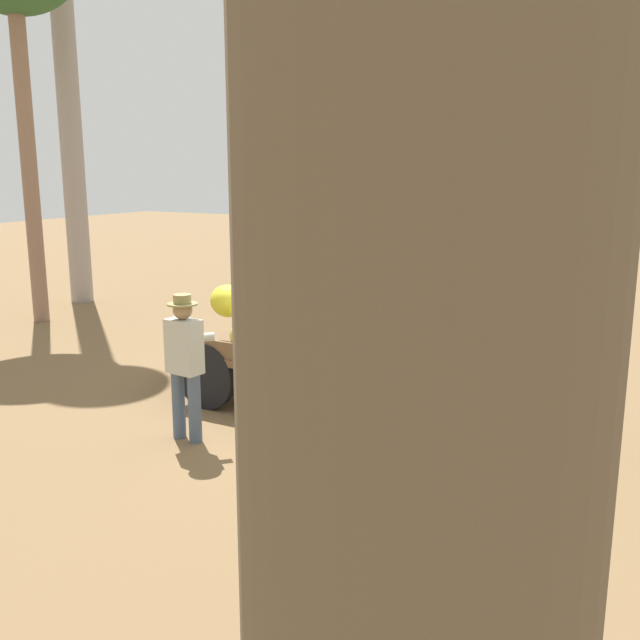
{
  "coord_description": "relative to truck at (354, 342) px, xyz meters",
  "views": [
    {
      "loc": [
        4.21,
        -7.87,
        3.13
      ],
      "look_at": [
        -0.14,
        0.1,
        1.16
      ],
      "focal_mm": 40.42,
      "sensor_mm": 36.0,
      "label": 1
    }
  ],
  "objects": [
    {
      "name": "ground_plane",
      "position": [
        -0.34,
        -0.11,
        -0.93
      ],
      "size": [
        60.0,
        60.0,
        0.0
      ],
      "primitive_type": "plane",
      "color": "brown"
    },
    {
      "name": "truck",
      "position": [
        0.0,
        0.0,
        0.0
      ],
      "size": [
        4.51,
        1.91,
        1.88
      ],
      "rotation": [
        0.0,
        0.0,
        -0.01
      ],
      "color": "#122F1E",
      "rests_on": "ground"
    },
    {
      "name": "farmer",
      "position": [
        -1.26,
        -1.79,
        0.04
      ],
      "size": [
        0.52,
        0.48,
        1.71
      ],
      "rotation": [
        0.0,
        0.0,
        1.46
      ],
      "color": "#48586C",
      "rests_on": "ground"
    },
    {
      "name": "wooden_crate",
      "position": [
        -2.82,
        0.31,
        -0.68
      ],
      "size": [
        0.6,
        0.59,
        0.51
      ],
      "primitive_type": "cube",
      "rotation": [
        0.0,
        0.0,
        2.58
      ],
      "color": "#7E6049",
      "rests_on": "ground"
    }
  ]
}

